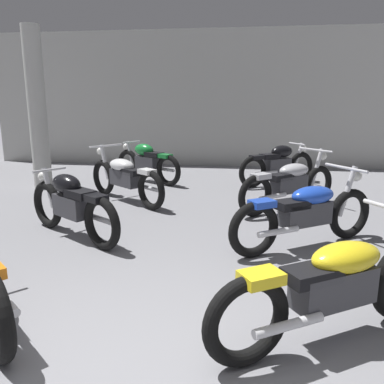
{
  "coord_description": "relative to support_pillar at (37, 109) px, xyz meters",
  "views": [
    {
      "loc": [
        0.73,
        -1.89,
        1.8
      ],
      "look_at": [
        0.0,
        3.37,
        0.55
      ],
      "focal_mm": 36.97,
      "sensor_mm": 36.0,
      "label": 1
    }
  ],
  "objects": [
    {
      "name": "back_wall",
      "position": [
        3.45,
        3.41,
        0.2
      ],
      "size": [
        12.93,
        0.24,
        3.6
      ],
      "primitive_type": "cube",
      "color": "#B2B2AD",
      "rests_on": "ground"
    },
    {
      "name": "support_pillar",
      "position": [
        0.0,
        0.0,
        0.0
      ],
      "size": [
        0.36,
        0.36,
        3.2
      ],
      "primitive_type": "cylinder",
      "color": "#B2B2AD",
      "rests_on": "ground"
    },
    {
      "name": "motorcycle_left_row_1",
      "position": [
        1.92,
        -2.81,
        -1.14
      ],
      "size": [
        1.7,
        1.19,
        0.88
      ],
      "color": "black",
      "rests_on": "ground"
    },
    {
      "name": "motorcycle_left_row_2",
      "position": [
        2.04,
        -0.88,
        -1.15
      ],
      "size": [
        1.76,
        1.45,
        0.97
      ],
      "color": "black",
      "rests_on": "ground"
    },
    {
      "name": "motorcycle_left_row_3",
      "position": [
        2.0,
        0.87,
        -1.14
      ],
      "size": [
        1.71,
        1.17,
        0.88
      ],
      "color": "black",
      "rests_on": "ground"
    },
    {
      "name": "motorcycle_right_row_0",
      "position": [
        4.86,
        -4.73,
        -1.15
      ],
      "size": [
        1.9,
        1.24,
        0.97
      ],
      "color": "black",
      "rests_on": "ground"
    },
    {
      "name": "motorcycle_right_row_1",
      "position": [
        4.92,
        -2.76,
        -1.15
      ],
      "size": [
        1.87,
        1.29,
        0.97
      ],
      "color": "black",
      "rests_on": "ground"
    },
    {
      "name": "motorcycle_right_row_2",
      "position": [
        4.9,
        -1.0,
        -1.15
      ],
      "size": [
        1.69,
        1.53,
        0.97
      ],
      "color": "black",
      "rests_on": "ground"
    },
    {
      "name": "motorcycle_right_row_3",
      "position": [
        4.85,
        0.96,
        -1.14
      ],
      "size": [
        1.66,
        1.24,
        0.88
      ],
      "color": "black",
      "rests_on": "ground"
    }
  ]
}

